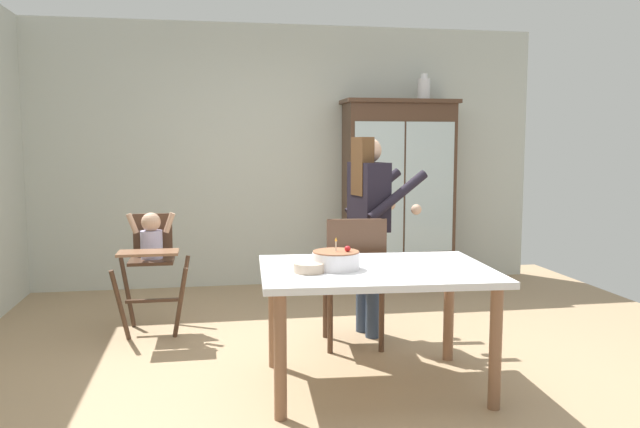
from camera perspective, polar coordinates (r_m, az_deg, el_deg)
ground_plane at (r=4.36m, az=1.65°, el=-13.54°), size 6.24×6.24×0.00m
wall_back at (r=6.70m, az=-2.89°, el=5.19°), size 5.32×0.06×2.70m
china_cabinet at (r=6.69m, az=7.04°, el=1.91°), size 1.18×0.48×1.93m
ceramic_vase at (r=6.78m, az=9.30°, el=11.05°), size 0.13×0.13×0.27m
high_chair_with_toddler at (r=5.14m, az=-14.88°, el=-3.15°), size 0.58×0.68×0.95m
adult_person at (r=4.87m, az=4.46°, el=0.28°), size 0.58×0.56×1.53m
dining_table at (r=3.87m, az=4.99°, el=-6.15°), size 1.43×1.08×0.74m
birthday_cake at (r=3.77m, az=1.44°, el=-4.15°), size 0.28×0.28×0.19m
serving_bowl at (r=3.68m, az=-1.00°, el=-4.84°), size 0.18×0.18×0.05m
dining_chair_far_side at (r=4.58m, az=3.12°, el=-5.34°), size 0.48×0.48×0.96m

